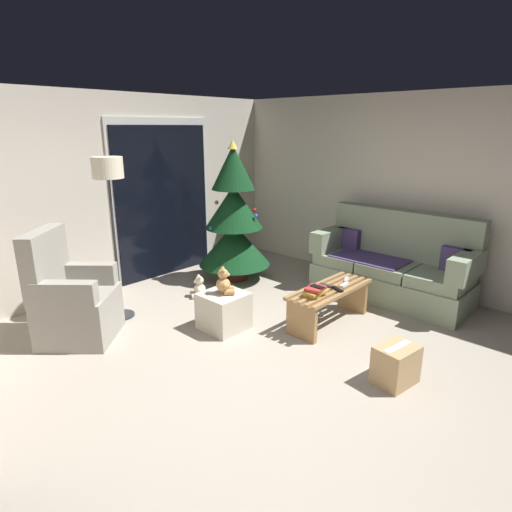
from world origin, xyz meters
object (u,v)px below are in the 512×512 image
object	(u,v)px
ottoman	(224,311)
remote_graphite	(326,285)
remote_silver	(346,280)
christmas_tree	(234,220)
coffee_table	(329,300)
remote_black	(337,289)
cell_phone	(317,287)
cardboard_box_taped_mid_floor	(396,365)
book_stack	(315,291)
floor_lamp	(109,184)
teddy_bear_honey	(224,283)
remote_white	(344,285)
armchair	(72,301)
couch	(393,267)
teddy_bear_cream_by_tree	(199,288)

from	to	relation	value
ottoman	remote_graphite	bearing A→B (deg)	-38.42
remote_silver	christmas_tree	distance (m)	1.85
coffee_table	remote_black	xyz separation A→B (m)	(-0.01, -0.10, 0.15)
cell_phone	cardboard_box_taped_mid_floor	bearing A→B (deg)	-106.52
remote_graphite	book_stack	size ratio (longest dim) A/B	0.63
christmas_tree	floor_lamp	size ratio (longest dim) A/B	1.08
remote_black	teddy_bear_honey	size ratio (longest dim) A/B	0.55
coffee_table	cardboard_box_taped_mid_floor	distance (m)	1.21
remote_white	armchair	bearing A→B (deg)	-136.61
couch	remote_silver	distance (m)	0.88
couch	christmas_tree	distance (m)	2.17
couch	remote_white	xyz separation A→B (m)	(-1.03, 0.06, 0.03)
teddy_bear_cream_by_tree	remote_black	bearing A→B (deg)	-74.42
remote_white	teddy_bear_honey	xyz separation A→B (m)	(-1.02, 0.82, 0.09)
floor_lamp	cell_phone	bearing A→B (deg)	-57.10
remote_white	couch	bearing A→B (deg)	78.78
cell_phone	cardboard_box_taped_mid_floor	size ratio (longest dim) A/B	0.37
cell_phone	armchair	bearing A→B (deg)	135.75
coffee_table	ottoman	xyz separation A→B (m)	(-0.87, 0.75, -0.08)
remote_white	coffee_table	bearing A→B (deg)	-125.40
remote_graphite	book_stack	distance (m)	0.31
couch	floor_lamp	distance (m)	3.48
remote_white	armchair	xyz separation A→B (m)	(-2.22, 1.77, -0.03)
teddy_bear_cream_by_tree	teddy_bear_honey	bearing A→B (deg)	-112.66
remote_graphite	remote_silver	distance (m)	0.31
armchair	book_stack	bearing A→B (deg)	-44.03
remote_silver	remote_black	xyz separation A→B (m)	(-0.32, -0.09, 0.00)
armchair	coffee_table	bearing A→B (deg)	-39.34
couch	floor_lamp	world-z (taller)	floor_lamp
book_stack	ottoman	bearing A→B (deg)	126.91
couch	coffee_table	size ratio (longest dim) A/B	1.77
couch	ottoman	world-z (taller)	couch
cell_phone	teddy_bear_cream_by_tree	bearing A→B (deg)	96.95
remote_silver	teddy_bear_honey	world-z (taller)	teddy_bear_honey
armchair	teddy_bear_honey	xyz separation A→B (m)	(1.20, -0.95, 0.12)
coffee_table	christmas_tree	world-z (taller)	christmas_tree
remote_white	cardboard_box_taped_mid_floor	world-z (taller)	remote_white
remote_graphite	floor_lamp	xyz separation A→B (m)	(-1.48, 1.77, 1.08)
coffee_table	armchair	bearing A→B (deg)	140.66
teddy_bear_cream_by_tree	christmas_tree	bearing A→B (deg)	11.12
couch	armchair	bearing A→B (deg)	150.62
cell_phone	floor_lamp	xyz separation A→B (m)	(-1.19, 1.85, 0.99)
ottoman	teddy_bear_honey	size ratio (longest dim) A/B	1.54
christmas_tree	teddy_bear_cream_by_tree	size ratio (longest dim) A/B	6.73
cell_phone	cardboard_box_taped_mid_floor	xyz separation A→B (m)	(-0.30, -1.03, -0.34)
remote_graphite	cell_phone	distance (m)	0.31
christmas_tree	remote_silver	bearing A→B (deg)	-89.18
cell_phone	armchair	distance (m)	2.48
floor_lamp	remote_silver	bearing A→B (deg)	-45.63
couch	ottoman	bearing A→B (deg)	156.67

